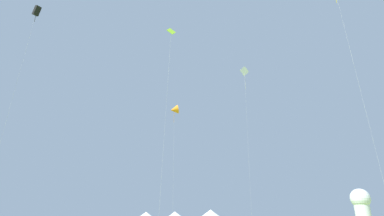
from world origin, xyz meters
TOP-DOWN VIEW (x-y plane):
  - kite_black_box at (-29.68, 36.34)m, footprint 1.82×2.54m
  - kite_orange_delta at (-6.80, 54.72)m, footprint 2.49×2.99m
  - kite_lime_diamond at (-3.90, 35.28)m, footprint 1.43×1.76m
  - kite_white_diamond at (9.04, 57.76)m, footprint 2.14×1.27m
  - festival_tent_right at (-0.29, 69.51)m, footprint 5.16×5.16m
  - observatory_dome at (48.10, 106.01)m, footprint 6.40×6.40m

SIDE VIEW (x-z plane):
  - festival_tent_right at x=-0.29m, z-range 0.18..3.54m
  - observatory_dome at x=48.10m, z-range 0.61..11.41m
  - kite_orange_delta at x=-6.80m, z-range 11.29..36.10m
  - kite_lime_diamond at x=-3.90m, z-range 13.37..44.53m
  - kite_white_diamond at x=9.04m, z-range 15.38..50.21m
  - kite_black_box at x=-29.68m, z-range 18.26..57.04m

